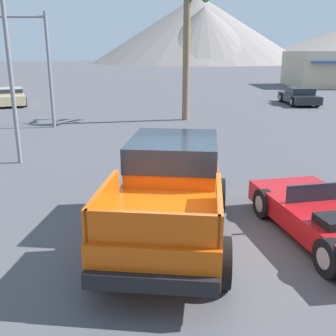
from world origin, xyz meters
TOP-DOWN VIEW (x-y plane):
  - ground_plane at (0.00, 0.00)m, footprint 320.00×320.00m
  - orange_pickup_truck at (-0.18, 0.57)m, footprint 2.76×5.33m
  - red_convertible_car at (3.02, 0.22)m, footprint 2.49×4.31m
  - parked_car_dark at (9.56, 21.27)m, footprint 1.99×4.37m
  - parked_car_tan at (-10.98, 21.24)m, footprint 3.22×4.67m
  - traffic_light_main at (-7.21, 12.62)m, footprint 3.80×0.38m
  - street_lamp_post at (-5.21, 6.05)m, footprint 0.90×0.24m
  - palm_tree_tall at (1.06, 14.66)m, footprint 2.66×2.60m
  - distant_mountain_range at (25.97, 127.60)m, footprint 118.34×71.88m

SIDE VIEW (x-z plane):
  - ground_plane at x=0.00m, z-range 0.00..0.00m
  - red_convertible_car at x=3.02m, z-range -0.09..0.93m
  - parked_car_dark at x=9.56m, z-range 0.02..1.20m
  - parked_car_tan at x=-10.98m, z-range 0.01..1.22m
  - orange_pickup_truck at x=-0.18m, z-range 0.13..2.03m
  - traffic_light_main at x=-7.21m, z-range 1.10..6.56m
  - street_lamp_post at x=-5.21m, z-range 0.78..8.54m
  - palm_tree_tall at x=1.06m, z-range 1.90..9.42m
  - distant_mountain_range at x=25.97m, z-range -1.73..19.21m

